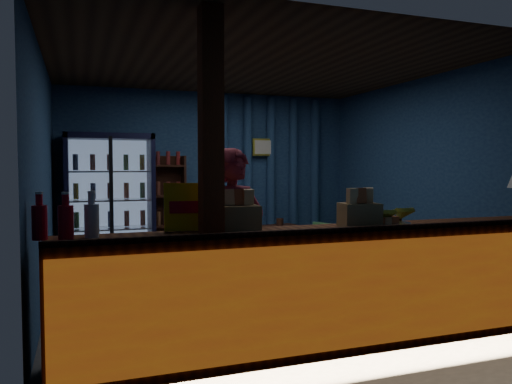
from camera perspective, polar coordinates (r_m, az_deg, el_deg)
ground at (r=5.97m, az=0.21°, el=-11.05°), size 4.60×4.60×0.00m
room_walls at (r=5.79m, az=0.22°, el=4.19°), size 4.60×4.60×4.60m
counter at (r=4.16m, az=9.33°, el=-10.56°), size 4.40×0.57×0.99m
support_post at (r=3.66m, az=-5.15°, el=0.66°), size 0.16×0.16×2.60m
beverage_cooler at (r=7.39m, az=-16.37°, el=-1.12°), size 1.20×0.62×1.90m
bottle_shelf at (r=7.64m, az=-10.03°, el=-1.96°), size 0.50×0.28×1.60m
curtain_folds at (r=8.14m, az=1.72°, el=1.95°), size 1.74×0.14×2.50m
framed_picture at (r=8.05m, az=0.84°, el=5.14°), size 0.36×0.04×0.28m
shopkeeper at (r=4.24m, az=-2.41°, el=-5.82°), size 0.67×0.55×1.60m
green_chair at (r=7.97m, az=9.65°, el=-5.35°), size 0.83×0.84×0.59m
side_table at (r=7.62m, az=2.74°, el=-5.86°), size 0.67×0.53×0.65m
yellow_sign at (r=3.87m, az=-7.07°, el=-1.69°), size 0.47×0.15×0.37m
soda_bottles at (r=3.63m, az=-20.89°, el=-3.01°), size 0.43×0.18×0.32m
snack_box_left at (r=4.15m, az=11.73°, el=-2.40°), size 0.34×0.30×0.32m
snack_box_centre at (r=3.85m, az=-1.94°, el=-2.76°), size 0.32×0.27×0.32m
pastry_tray at (r=4.32m, az=14.13°, el=-3.36°), size 0.48×0.48×0.08m
banana_bunches at (r=4.35m, az=13.76°, el=-2.62°), size 0.73×0.29×0.16m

